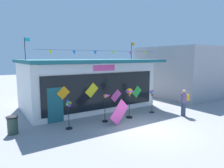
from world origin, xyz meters
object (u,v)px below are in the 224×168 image
wind_spinner_left (107,102)px  trash_bin (13,125)px  display_kite_on_ground (119,112)px  kite_shop_building (87,83)px  wind_spinner_center_right (152,96)px  wind_spinner_center_left (129,95)px  person_near_camera (184,102)px  wind_spinner_far_left (69,111)px

wind_spinner_left → trash_bin: size_ratio=1.86×
wind_spinner_left → display_kite_on_ground: (0.28, -0.86, -0.42)m
kite_shop_building → wind_spinner_center_right: bearing=-54.4°
kite_shop_building → wind_spinner_center_left: size_ratio=5.08×
wind_spinner_center_left → person_near_camera: wind_spinner_center_left is taller
display_kite_on_ground → person_near_camera: bearing=-11.4°
person_near_camera → trash_bin: bearing=-81.9°
wind_spinner_center_left → person_near_camera: bearing=-26.8°
kite_shop_building → wind_spinner_left: (-0.68, -3.82, -0.68)m
wind_spinner_left → trash_bin: 4.95m
wind_spinner_center_left → person_near_camera: (3.13, -1.58, -0.54)m
wind_spinner_left → person_near_camera: 4.97m
wind_spinner_center_left → display_kite_on_ground: size_ratio=1.44×
trash_bin → display_kite_on_ground: (5.11, -1.71, 0.25)m
wind_spinner_center_left → wind_spinner_center_right: bearing=1.5°
wind_spinner_center_right → display_kite_on_ground: size_ratio=1.22×
trash_bin → wind_spinner_center_left: bearing=-9.1°
wind_spinner_left → wind_spinner_center_left: (1.53, -0.16, 0.31)m
wind_spinner_left → display_kite_on_ground: wind_spinner_left is taller
wind_spinner_center_left → trash_bin: 6.51m
kite_shop_building → wind_spinner_center_left: bearing=-78.0°
wind_spinner_far_left → person_near_camera: person_near_camera is taller
person_near_camera → trash_bin: size_ratio=1.93×
wind_spinner_center_right → display_kite_on_ground: bearing=-166.9°
kite_shop_building → person_near_camera: kite_shop_building is taller
kite_shop_building → wind_spinner_far_left: kite_shop_building is taller
wind_spinner_left → display_kite_on_ground: bearing=-71.8°
wind_spinner_left → person_near_camera: size_ratio=0.96×
wind_spinner_far_left → display_kite_on_ground: wind_spinner_far_left is taller
wind_spinner_center_left → trash_bin: size_ratio=2.10×
wind_spinner_far_left → wind_spinner_left: bearing=0.5°
wind_spinner_left → wind_spinner_center_left: bearing=-6.0°
kite_shop_building → trash_bin: bearing=-151.7°
wind_spinner_center_left → person_near_camera: 3.54m
wind_spinner_far_left → wind_spinner_center_left: wind_spinner_center_left is taller
wind_spinner_center_right → wind_spinner_center_left: bearing=-178.5°
wind_spinner_center_right → person_near_camera: bearing=-54.5°
person_near_camera → trash_bin: person_near_camera is taller
wind_spinner_far_left → kite_shop_building: bearing=52.2°
kite_shop_building → wind_spinner_center_right: (2.82, -3.93, -0.65)m
display_kite_on_ground → trash_bin: bearing=161.5°
trash_bin → kite_shop_building: bearing=28.3°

